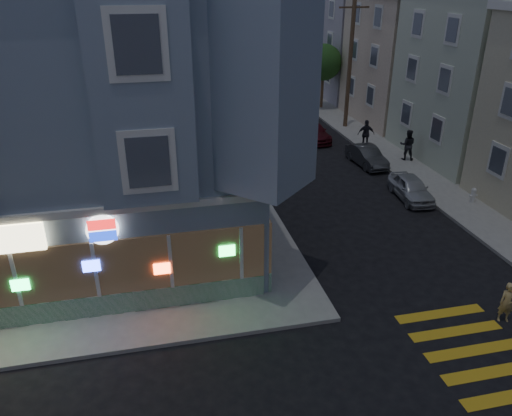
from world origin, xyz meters
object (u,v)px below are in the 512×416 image
object	(u,v)px
parked_car_a	(411,188)
utility_pole	(350,63)
parked_car_c	(313,131)
fire_hydrant	(473,195)
pedestrian_a	(407,145)
street_tree_far	(296,50)
parked_car_d	(289,111)
traffic_signal	(251,208)
running_child	(507,303)
parked_car_b	(367,156)
pedestrian_b	(366,134)
street_tree_near	(324,62)

from	to	relation	value
parked_car_a	utility_pole	bearing A→B (deg)	87.29
parked_car_c	fire_hydrant	distance (m)	12.99
pedestrian_a	utility_pole	bearing A→B (deg)	-59.72
parked_car_a	fire_hydrant	bearing A→B (deg)	-21.96
street_tree_far	utility_pole	bearing A→B (deg)	-90.82
utility_pole	parked_car_d	world-z (taller)	utility_pole
parked_car_a	parked_car_c	bearing A→B (deg)	103.51
traffic_signal	fire_hydrant	xyz separation A→B (m)	(12.44, 4.55, -2.62)
running_child	parked_car_b	world-z (taller)	running_child
running_child	parked_car_c	distance (m)	20.80
pedestrian_b	pedestrian_a	bearing A→B (deg)	132.90
street_tree_near	parked_car_c	xyz separation A→B (m)	(-3.60, -8.34, -3.33)
street_tree_far	street_tree_near	bearing A→B (deg)	-90.00
street_tree_near	pedestrian_b	world-z (taller)	street_tree_near
running_child	pedestrian_a	distance (m)	15.81
pedestrian_a	fire_hydrant	distance (m)	6.63
utility_pole	pedestrian_b	world-z (taller)	utility_pole
street_tree_far	pedestrian_a	size ratio (longest dim) A/B	2.80
utility_pole	pedestrian_a	distance (m)	8.82
street_tree_far	parked_car_b	size ratio (longest dim) A/B	1.48
street_tree_far	parked_car_c	world-z (taller)	street_tree_far
fire_hydrant	utility_pole	bearing A→B (deg)	93.93
utility_pole	pedestrian_b	xyz separation A→B (m)	(-0.70, -5.22, -3.71)
pedestrian_a	parked_car_c	xyz separation A→B (m)	(-4.22, 5.63, -0.49)
pedestrian_b	parked_car_d	bearing A→B (deg)	-58.90
parked_car_a	street_tree_near	bearing A→B (deg)	89.00
street_tree_near	parked_car_b	size ratio (longest dim) A/B	1.48
street_tree_near	running_child	bearing A→B (deg)	-97.45
parked_car_c	fire_hydrant	world-z (taller)	parked_car_c
parked_car_b	running_child	bearing A→B (deg)	-100.38
street_tree_near	street_tree_far	xyz separation A→B (m)	(0.00, 8.00, 0.00)
street_tree_far	fire_hydrant	size ratio (longest dim) A/B	7.03
parked_car_d	pedestrian_a	bearing A→B (deg)	-63.29
street_tree_near	pedestrian_a	world-z (taller)	street_tree_near
utility_pole	parked_car_b	xyz separation A→B (m)	(-1.84, -8.00, -4.21)
running_child	traffic_signal	bearing A→B (deg)	169.71
running_child	parked_car_a	xyz separation A→B (m)	(1.90, 9.93, -0.12)
pedestrian_b	parked_car_d	world-z (taller)	pedestrian_b
pedestrian_b	fire_hydrant	bearing A→B (deg)	114.21
parked_car_c	fire_hydrant	size ratio (longest dim) A/B	5.56
street_tree_near	parked_car_d	xyz separation A→B (m)	(-3.60, -2.51, -3.34)
running_child	parked_car_b	distance (m)	15.23
street_tree_near	pedestrian_b	xyz separation A→B (m)	(-0.90, -11.22, -2.85)
street_tree_near	parked_car_b	bearing A→B (deg)	-98.30
parked_car_c	street_tree_near	bearing A→B (deg)	65.68
pedestrian_b	fire_hydrant	size ratio (longest dim) A/B	2.47
street_tree_far	pedestrian_b	bearing A→B (deg)	-92.68
parked_car_c	street_tree_far	bearing A→B (deg)	76.61
parked_car_b	traffic_signal	world-z (taller)	traffic_signal
parked_car_b	parked_car_d	world-z (taller)	parked_car_d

